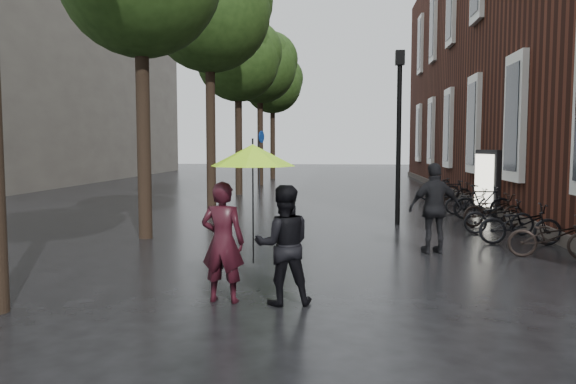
# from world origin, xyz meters

# --- Properties ---
(ground) EXTENTS (120.00, 120.00, 0.00)m
(ground) POSITION_xyz_m (0.00, 0.00, 0.00)
(ground) COLOR black
(brick_building) EXTENTS (10.20, 33.20, 12.00)m
(brick_building) POSITION_xyz_m (10.47, 19.46, 5.99)
(brick_building) COLOR #38160F
(brick_building) RESTS_ON ground
(street_trees) EXTENTS (4.33, 34.03, 8.91)m
(street_trees) POSITION_xyz_m (-3.99, 15.91, 6.34)
(street_trees) COLOR black
(street_trees) RESTS_ON ground
(person_burgundy) EXTENTS (0.66, 0.47, 1.72)m
(person_burgundy) POSITION_xyz_m (-1.09, 1.79, 0.86)
(person_burgundy) COLOR black
(person_burgundy) RESTS_ON ground
(person_black) EXTENTS (0.93, 0.79, 1.68)m
(person_black) POSITION_xyz_m (-0.23, 1.77, 0.84)
(person_black) COLOR black
(person_black) RESTS_ON ground
(lime_umbrella) EXTENTS (1.18, 1.18, 1.73)m
(lime_umbrella) POSITION_xyz_m (-0.64, 1.69, 2.09)
(lime_umbrella) COLOR black
(lime_umbrella) RESTS_ON ground
(pedestrian_walking) EXTENTS (1.17, 0.70, 1.87)m
(pedestrian_walking) POSITION_xyz_m (2.49, 5.77, 0.93)
(pedestrian_walking) COLOR black
(pedestrian_walking) RESTS_ON ground
(parked_bicycles) EXTENTS (2.07, 12.36, 1.04)m
(parked_bicycles) POSITION_xyz_m (4.61, 10.96, 0.46)
(parked_bicycles) COLOR black
(parked_bicycles) RESTS_ON ground
(ad_lightbox) EXTENTS (0.31, 1.38, 2.08)m
(ad_lightbox) POSITION_xyz_m (5.29, 12.65, 1.04)
(ad_lightbox) COLOR black
(ad_lightbox) RESTS_ON ground
(lamp_post) EXTENTS (0.25, 0.25, 4.82)m
(lamp_post) POSITION_xyz_m (2.14, 9.95, 2.93)
(lamp_post) COLOR black
(lamp_post) RESTS_ON ground
(cycle_sign) EXTENTS (0.15, 0.52, 2.84)m
(cycle_sign) POSITION_xyz_m (-2.93, 18.05, 1.88)
(cycle_sign) COLOR #262628
(cycle_sign) RESTS_ON ground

